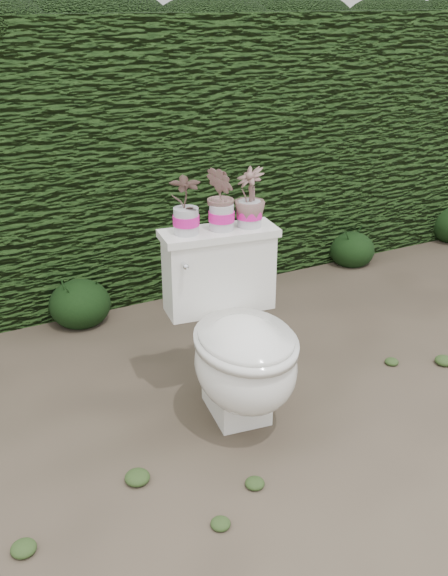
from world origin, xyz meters
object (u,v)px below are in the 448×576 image
toilet (238,343)px  potted_plant_right (250,199)px  potted_plant_left (186,205)px  potted_plant_center (222,200)px

toilet → potted_plant_right: 0.61m
potted_plant_left → potted_plant_right: 0.28m
toilet → potted_plant_right: bearing=60.1°
potted_plant_left → potted_plant_center: (0.15, -0.02, 0.01)m
toilet → potted_plant_center: bearing=87.1°
toilet → potted_plant_right: (0.17, 0.22, 0.54)m
toilet → potted_plant_left: bearing=120.9°
potted_plant_left → potted_plant_center: 0.16m
potted_plant_left → potted_plant_right: size_ratio=1.02×
toilet → potted_plant_center: (0.04, 0.24, 0.55)m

